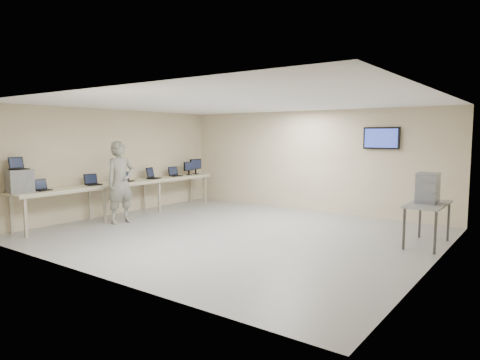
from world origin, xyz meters
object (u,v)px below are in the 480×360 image
Objects in this scene: soldier at (121,182)px; workbench at (126,184)px; equipment_box at (20,181)px; side_table at (428,207)px.

workbench is at bearing 50.33° from soldier.
equipment_box is (-0.06, -2.75, 0.32)m from workbench.
side_table is at bearing 40.14° from equipment_box.
workbench is 4.37× the size of side_table.
side_table is at bearing -65.51° from soldier.
soldier is at bearing -162.05° from side_table.
soldier reaches higher than workbench.
workbench is 7.32m from side_table.
side_table is (7.25, 4.14, -0.40)m from equipment_box.
workbench is 1.00m from soldier.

